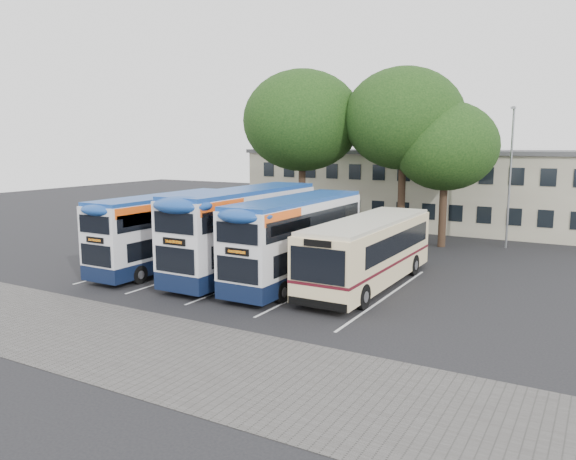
% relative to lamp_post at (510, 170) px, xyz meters
% --- Properties ---
extents(ground, '(120.00, 120.00, 0.00)m').
position_rel_lamp_post_xyz_m(ground, '(-6.00, -19.97, -5.08)').
color(ground, black).
rests_on(ground, ground).
extents(paving_strip, '(40.00, 6.00, 0.01)m').
position_rel_lamp_post_xyz_m(paving_strip, '(-8.00, -24.97, -5.08)').
color(paving_strip, '#595654').
rests_on(paving_strip, ground).
extents(bay_lines, '(14.12, 11.00, 0.01)m').
position_rel_lamp_post_xyz_m(bay_lines, '(-9.75, -14.97, -5.08)').
color(bay_lines, silver).
rests_on(bay_lines, ground).
extents(depot_building, '(32.40, 8.40, 6.20)m').
position_rel_lamp_post_xyz_m(depot_building, '(-6.00, 7.02, -1.93)').
color(depot_building, '#AA9F88').
rests_on(depot_building, ground).
extents(lamp_post, '(0.25, 1.05, 9.06)m').
position_rel_lamp_post_xyz_m(lamp_post, '(0.00, 0.00, 0.00)').
color(lamp_post, gray).
rests_on(lamp_post, ground).
extents(tree_left, '(8.35, 8.35, 11.88)m').
position_rel_lamp_post_xyz_m(tree_left, '(-13.57, -2.91, 3.23)').
color(tree_left, black).
rests_on(tree_left, ground).
extents(tree_mid, '(7.95, 7.95, 11.75)m').
position_rel_lamp_post_xyz_m(tree_mid, '(-6.58, -1.69, 3.27)').
color(tree_mid, black).
rests_on(tree_mid, ground).
extents(tree_right, '(6.74, 6.74, 9.45)m').
position_rel_lamp_post_xyz_m(tree_right, '(-3.78, -1.62, 1.48)').
color(tree_right, black).
rests_on(tree_right, ground).
extents(bus_dd_left, '(2.35, 9.68, 4.03)m').
position_rel_lamp_post_xyz_m(bus_dd_left, '(-15.10, -15.55, -2.86)').
color(bus_dd_left, '#0E1935').
rests_on(bus_dd_left, ground).
extents(bus_dd_mid, '(2.61, 10.76, 4.49)m').
position_rel_lamp_post_xyz_m(bus_dd_mid, '(-10.62, -14.63, -2.61)').
color(bus_dd_mid, '#0E1935').
rests_on(bus_dd_mid, ground).
extents(bus_dd_right, '(2.44, 10.09, 4.20)m').
position_rel_lamp_post_xyz_m(bus_dd_right, '(-7.46, -14.78, -2.77)').
color(bus_dd_right, '#0E1935').
rests_on(bus_dd_right, ground).
extents(bus_single, '(2.77, 10.87, 3.24)m').
position_rel_lamp_post_xyz_m(bus_single, '(-4.20, -13.52, -3.25)').
color(bus_single, '#F9DFA6').
rests_on(bus_single, ground).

